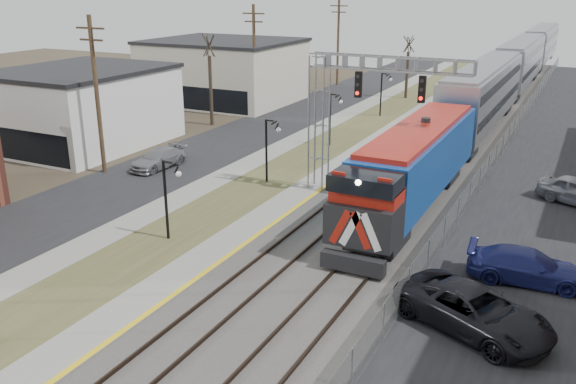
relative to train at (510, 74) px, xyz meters
The scene contains 18 objects.
street_west 32.52m from the train, 121.65° to the right, with size 7.00×120.00×0.04m, color black.
sidewalk 30.41m from the train, 114.39° to the right, with size 2.00×120.00×0.08m, color gray.
grass_median 29.31m from the train, 109.01° to the right, with size 4.00×120.00×0.06m, color #444726.
platform 28.47m from the train, 103.26° to the right, with size 2.00×120.00×0.24m, color gray.
ballast_bed 27.76m from the train, 93.11° to the right, with size 8.00×120.00×0.20m, color #595651.
platform_edge 28.27m from the train, 101.52° to the right, with size 0.24×120.00×0.01m, color gold.
track_near 27.92m from the train, 97.23° to the right, with size 1.58×120.00×0.15m.
track_far 27.70m from the train, 90.00° to the right, with size 1.58×120.00×0.15m.
train is the anchor object (origin of this frame).
signal_gantry 34.95m from the train, 97.06° to the right, with size 9.00×1.07×8.15m.
lampposts 45.31m from the train, 102.11° to the right, with size 0.14×62.14×4.00m.
utility_poles 42.62m from the train, 118.03° to the right, with size 0.28×80.28×10.00m.
fence 27.79m from the train, 84.41° to the right, with size 0.04×120.00×1.60m, color gray.
buildings_west 46.63m from the train, 124.63° to the right, with size 14.00×67.00×7.00m.
bare_trees 29.83m from the train, 127.51° to the right, with size 12.30×42.30×5.95m.
car_lot_c 46.66m from the train, 83.47° to the right, with size 2.65×5.75×1.60m, color black.
car_lot_d 42.10m from the train, 80.98° to the right, with size 1.97×4.84×1.40m, color navy.
car_street_b 39.35m from the train, 116.31° to the right, with size 1.78×4.38×1.27m, color gray.
Camera 1 is at (13.48, -3.74, 11.89)m, focal length 38.00 mm.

